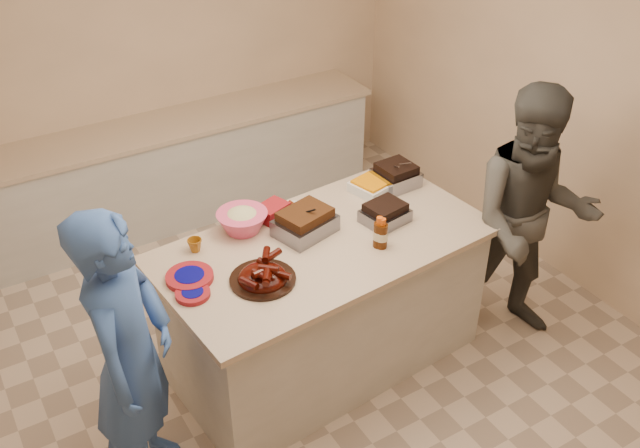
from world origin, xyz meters
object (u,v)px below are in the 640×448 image
rib_platter (263,281)px  coleslaw_bowl (243,230)px  roasting_pan (395,185)px  guest_gray (509,325)px  mustard_bottle (290,235)px  island (324,357)px  bbq_bottle_a (381,247)px  plastic_cup (196,251)px  bbq_bottle_b (378,246)px

rib_platter → coleslaw_bowl: 0.53m
roasting_pan → coleslaw_bowl: size_ratio=0.83×
coleslaw_bowl → guest_gray: size_ratio=0.17×
coleslaw_bowl → mustard_bottle: coleslaw_bowl is taller
island → coleslaw_bowl: bearing=130.4°
rib_platter → mustard_bottle: 0.47m
bbq_bottle_a → plastic_cup: bbq_bottle_a is taller
island → plastic_cup: (-0.71, 0.32, 0.97)m
plastic_cup → coleslaw_bowl: bearing=8.4°
roasting_pan → bbq_bottle_b: 0.75m
plastic_cup → guest_gray: bearing=-19.9°
coleslaw_bowl → bbq_bottle_b: (0.63, -0.58, -0.00)m
island → bbq_bottle_b: bbq_bottle_b is taller
coleslaw_bowl → mustard_bottle: bearing=-41.8°
rib_platter → guest_gray: (1.82, -0.27, -0.97)m
island → guest_gray: bearing=-22.3°
coleslaw_bowl → bbq_bottle_a: (0.64, -0.59, 0.00)m
bbq_bottle_a → plastic_cup: (-0.98, 0.54, 0.00)m
roasting_pan → plastic_cup: 1.49m
plastic_cup → bbq_bottle_a: bearing=-29.1°
mustard_bottle → plastic_cup: size_ratio=1.33×
coleslaw_bowl → plastic_cup: bearing=-171.6°
roasting_pan → coleslaw_bowl: (-1.15, 0.04, 0.00)m
island → plastic_cup: 1.24m
roasting_pan → mustard_bottle: bearing=-172.8°
coleslaw_bowl → rib_platter: bearing=-103.9°
island → guest_gray: island is taller
plastic_cup → rib_platter: bearing=-65.7°
island → mustard_bottle: (-0.15, 0.17, 0.97)m
island → bbq_bottle_a: 1.03m
rib_platter → coleslaw_bowl: size_ratio=1.19×
plastic_cup → bbq_bottle_b: bearing=-28.6°
bbq_bottle_b → mustard_bottle: bbq_bottle_b is taller
rib_platter → mustard_bottle: rib_platter is taller
roasting_pan → coleslaw_bowl: 1.15m
coleslaw_bowl → guest_gray: bearing=-24.9°
island → coleslaw_bowl: 1.10m
rib_platter → mustard_bottle: (0.35, 0.32, -0.00)m
guest_gray → bbq_bottle_b: bearing=-158.2°
rib_platter → coleslaw_bowl: (0.13, 0.52, -0.00)m
bbq_bottle_b → plastic_cup: 1.10m
rib_platter → bbq_bottle_a: bearing=-5.7°
rib_platter → plastic_cup: size_ratio=4.30×
mustard_bottle → rib_platter: bearing=-137.8°
coleslaw_bowl → bbq_bottle_b: bearing=-42.7°
coleslaw_bowl → guest_gray: (1.69, -0.78, -0.97)m
plastic_cup → guest_gray: plastic_cup is taller
mustard_bottle → plastic_cup: bearing=165.2°
rib_platter → bbq_bottle_b: bearing=-4.5°
bbq_bottle_b → guest_gray: 1.46m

